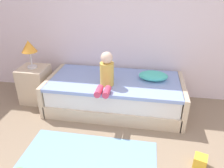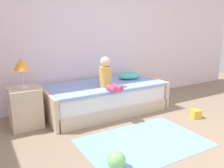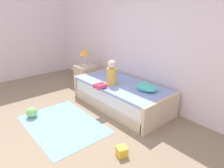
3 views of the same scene
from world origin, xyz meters
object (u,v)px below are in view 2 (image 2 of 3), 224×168
bed (105,98)px  table_lamp (21,66)px  toy_ball (116,160)px  nightstand (25,108)px  pillow (129,76)px  toy_block (196,114)px  child_figure (107,75)px

bed → table_lamp: 1.52m
toy_ball → nightstand: bearing=110.6°
pillow → toy_block: size_ratio=3.16×
toy_block → toy_ball: bearing=-163.3°
table_lamp → toy_ball: table_lamp is taller
nightstand → table_lamp: size_ratio=1.33×
table_lamp → toy_block: table_lamp is taller
table_lamp → toy_block: bearing=-23.1°
child_figure → pillow: 0.76m
toy_ball → table_lamp: bearing=110.6°
toy_ball → child_figure: bearing=64.8°
bed → nightstand: size_ratio=3.52×
bed → nightstand: (-1.35, 0.01, 0.05)m
pillow → toy_block: 1.37m
table_lamp → toy_ball: size_ratio=2.21×
child_figure → pillow: bearing=26.2°
nightstand → toy_block: size_ratio=4.31×
bed → child_figure: bearing=-110.6°
child_figure → pillow: size_ratio=1.16×
table_lamp → child_figure: bearing=-10.7°
bed → pillow: pillow is taller
pillow → child_figure: bearing=-153.8°
nightstand → pillow: 1.95m
bed → toy_ball: 1.78m
bed → table_lamp: table_lamp is taller
nightstand → table_lamp: (0.00, 0.00, 0.64)m
bed → nightstand: nightstand is taller
nightstand → table_lamp: 0.64m
child_figure → toy_ball: (-0.65, -1.39, -0.60)m
toy_block → table_lamp: bearing=156.9°
toy_block → bed: bearing=137.4°
nightstand → child_figure: size_ratio=1.18×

